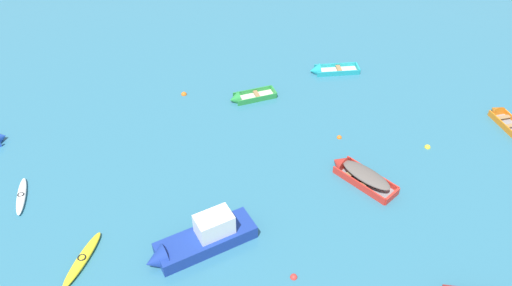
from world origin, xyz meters
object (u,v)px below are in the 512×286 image
Objects in this scene: mooring_buoy_between_boats_left at (339,138)px; kayak_yellow_near_camera at (82,259)px; rowboat_red_far_back at (357,172)px; rowboat_turquoise_near_right at (324,70)px; kayak_white_back_row_right at (21,196)px; rowboat_orange_outer_left at (502,117)px; mooring_buoy_far_field at (184,95)px; rowboat_green_outer_right at (244,98)px; mooring_buoy_between_boats_right at (427,147)px; motor_launch_deep_blue_far_left at (199,240)px; mooring_buoy_central at (294,277)px.

kayak_yellow_near_camera is at bearing -139.76° from mooring_buoy_between_boats_left.
rowboat_red_far_back reaches higher than rowboat_turquoise_near_right.
kayak_white_back_row_right is 31.21m from rowboat_orange_outer_left.
rowboat_red_far_back reaches higher than mooring_buoy_far_field.
rowboat_green_outer_right is 8.62× the size of mooring_buoy_far_field.
rowboat_turquoise_near_right is (12.25, 19.15, 0.02)m from kayak_yellow_near_camera.
mooring_buoy_between_boats_left is at bearing -83.35° from rowboat_turquoise_near_right.
rowboat_green_outer_right is 15.85m from kayak_white_back_row_right.
rowboat_turquoise_near_right is at bearing 157.92° from rowboat_orange_outer_left.
rowboat_orange_outer_left is 9.79× the size of mooring_buoy_between_boats_right.
kayak_white_back_row_right is 24.85m from mooring_buoy_between_boats_right.
mooring_buoy_far_field is 1.24× the size of mooring_buoy_between_boats_left.
rowboat_green_outer_right is 9.22× the size of mooring_buoy_between_boats_right.
motor_launch_deep_blue_far_left reaches higher than mooring_buoy_between_boats_right.
rowboat_turquoise_near_right is 11.09m from mooring_buoy_far_field.
rowboat_red_far_back is 10.66× the size of mooring_buoy_between_boats_right.
rowboat_green_outer_right is 7.27m from rowboat_turquoise_near_right.
rowboat_green_outer_right is at bearing 66.54° from kayak_yellow_near_camera.
rowboat_green_outer_right is 0.94× the size of rowboat_orange_outer_left.
rowboat_orange_outer_left is at bearing 32.40° from mooring_buoy_between_boats_right.
mooring_buoy_between_boats_left is (11.24, -3.91, 0.00)m from mooring_buoy_far_field.
mooring_buoy_far_field is (7.04, 11.16, -0.14)m from kayak_white_back_row_right.
rowboat_turquoise_near_right reaches higher than kayak_yellow_near_camera.
mooring_buoy_between_boats_left is (0.93, -8.00, -0.18)m from rowboat_turquoise_near_right.
kayak_white_back_row_right is 0.74× the size of rowboat_turquoise_near_right.
rowboat_turquoise_near_right is (-12.10, 4.91, -0.01)m from rowboat_orange_outer_left.
mooring_buoy_between_boats_left is at bearing -19.20° from mooring_buoy_far_field.
rowboat_red_far_back is at bearing -81.21° from rowboat_turquoise_near_right.
kayak_white_back_row_right is at bearing 166.40° from mooring_buoy_central.
motor_launch_deep_blue_far_left is at bearing -110.19° from rowboat_turquoise_near_right.
rowboat_turquoise_near_right reaches higher than kayak_white_back_row_right.
rowboat_green_outer_right is 1.19× the size of kayak_white_back_row_right.
rowboat_red_far_back is at bearing -76.59° from mooring_buoy_between_boats_left.
rowboat_orange_outer_left reaches higher than rowboat_green_outer_right.
rowboat_turquoise_near_right reaches higher than mooring_buoy_central.
mooring_buoy_far_field is at bearing 105.49° from motor_launch_deep_blue_far_left.
kayak_white_back_row_right is 13.20m from mooring_buoy_far_field.
motor_launch_deep_blue_far_left reaches higher than rowboat_turquoise_near_right.
kayak_white_back_row_right is (-5.10, 3.90, -0.02)m from kayak_yellow_near_camera.
kayak_white_back_row_right is at bearing 142.59° from kayak_yellow_near_camera.
rowboat_turquoise_near_right is 19.12m from mooring_buoy_central.
rowboat_red_far_back is (14.04, 7.52, 0.22)m from kayak_yellow_near_camera.
rowboat_turquoise_near_right is 8.05m from mooring_buoy_between_boats_left.
rowboat_green_outer_right reaches higher than mooring_buoy_between_boats_left.
motor_launch_deep_blue_far_left is 13.73× the size of mooring_buoy_far_field.
kayak_yellow_near_camera is 21.63m from mooring_buoy_between_boats_right.
mooring_buoy_between_boats_right is (16.85, -4.35, 0.00)m from mooring_buoy_far_field.
rowboat_green_outer_right reaches higher than mooring_buoy_central.
kayak_yellow_near_camera is 10.79× the size of mooring_buoy_between_boats_left.
mooring_buoy_central is at bearing 0.54° from kayak_yellow_near_camera.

